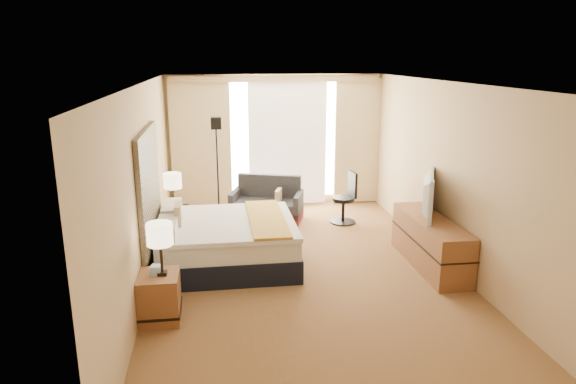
{
  "coord_description": "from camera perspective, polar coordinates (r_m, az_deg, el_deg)",
  "views": [
    {
      "loc": [
        -1.18,
        -6.56,
        2.94
      ],
      "look_at": [
        -0.18,
        0.4,
        1.07
      ],
      "focal_mm": 32.0,
      "sensor_mm": 36.0,
      "label": 1
    }
  ],
  "objects": [
    {
      "name": "floor",
      "position": [
        7.28,
        1.85,
        -8.93
      ],
      "size": [
        4.2,
        7.0,
        0.02
      ],
      "primitive_type": "cube",
      "color": "maroon",
      "rests_on": "ground"
    },
    {
      "name": "ceiling",
      "position": [
        6.67,
        2.04,
        11.95
      ],
      "size": [
        4.2,
        7.0,
        0.02
      ],
      "primitive_type": "cube",
      "color": "silver",
      "rests_on": "wall_back"
    },
    {
      "name": "wall_back",
      "position": [
        10.26,
        -1.49,
        5.69
      ],
      "size": [
        4.2,
        0.02,
        2.6
      ],
      "primitive_type": "cube",
      "color": "tan",
      "rests_on": "ground"
    },
    {
      "name": "wall_front",
      "position": [
        3.67,
        11.77,
        -12.07
      ],
      "size": [
        4.2,
        0.02,
        2.6
      ],
      "primitive_type": "cube",
      "color": "tan",
      "rests_on": "ground"
    },
    {
      "name": "wall_left",
      "position": [
        6.82,
        -15.7,
        0.4
      ],
      "size": [
        0.02,
        7.0,
        2.6
      ],
      "primitive_type": "cube",
      "color": "tan",
      "rests_on": "ground"
    },
    {
      "name": "wall_right",
      "position": [
        7.51,
        17.92,
        1.54
      ],
      "size": [
        0.02,
        7.0,
        2.6
      ],
      "primitive_type": "cube",
      "color": "tan",
      "rests_on": "ground"
    },
    {
      "name": "headboard",
      "position": [
        7.01,
        -15.16,
        0.66
      ],
      "size": [
        0.06,
        1.85,
        1.5
      ],
      "primitive_type": "cube",
      "color": "black",
      "rests_on": "wall_left"
    },
    {
      "name": "nightstand_left",
      "position": [
        6.16,
        -14.07,
        -11.25
      ],
      "size": [
        0.45,
        0.52,
        0.55
      ],
      "primitive_type": "cube",
      "color": "brown",
      "rests_on": "floor"
    },
    {
      "name": "nightstand_right",
      "position": [
        8.47,
        -12.47,
        -3.82
      ],
      "size": [
        0.45,
        0.52,
        0.55
      ],
      "primitive_type": "cube",
      "color": "brown",
      "rests_on": "floor"
    },
    {
      "name": "media_dresser",
      "position": [
        7.67,
        15.53,
        -5.43
      ],
      "size": [
        0.5,
        1.8,
        0.7
      ],
      "primitive_type": "cube",
      "color": "brown",
      "rests_on": "floor"
    },
    {
      "name": "window",
      "position": [
        10.26,
        -0.08,
        5.81
      ],
      "size": [
        2.3,
        0.02,
        2.3
      ],
      "primitive_type": "cube",
      "color": "white",
      "rests_on": "wall_back"
    },
    {
      "name": "curtains",
      "position": [
        10.13,
        -1.44,
        6.19
      ],
      "size": [
        4.12,
        0.19,
        2.56
      ],
      "color": "beige",
      "rests_on": "floor"
    },
    {
      "name": "bed",
      "position": [
        7.5,
        -6.81,
        -5.47
      ],
      "size": [
        1.93,
        1.77,
        0.94
      ],
      "color": "black",
      "rests_on": "floor"
    },
    {
      "name": "loveseat",
      "position": [
        9.48,
        -2.31,
        -1.53
      ],
      "size": [
        1.43,
        1.05,
        0.8
      ],
      "rotation": [
        0.0,
        0.0,
        -0.31
      ],
      "color": "maroon",
      "rests_on": "floor"
    },
    {
      "name": "floor_lamp",
      "position": [
        9.0,
        -7.9,
        4.65
      ],
      "size": [
        0.24,
        0.24,
        1.93
      ],
      "color": "black",
      "rests_on": "floor"
    },
    {
      "name": "desk_chair",
      "position": [
        9.31,
        6.46,
        -0.92
      ],
      "size": [
        0.46,
        0.46,
        0.94
      ],
      "rotation": [
        0.0,
        0.0,
        0.11
      ],
      "color": "black",
      "rests_on": "floor"
    },
    {
      "name": "lamp_left",
      "position": [
        5.86,
        -14.06,
        -4.67
      ],
      "size": [
        0.29,
        0.29,
        0.61
      ],
      "color": "black",
      "rests_on": "nightstand_left"
    },
    {
      "name": "lamp_right",
      "position": [
        8.33,
        -12.71,
        1.14
      ],
      "size": [
        0.28,
        0.28,
        0.6
      ],
      "color": "black",
      "rests_on": "nightstand_right"
    },
    {
      "name": "tissue_box",
      "position": [
        6.03,
        -14.42,
        -8.4
      ],
      "size": [
        0.14,
        0.14,
        0.11
      ],
      "primitive_type": "cube",
      "rotation": [
        0.0,
        0.0,
        -0.2
      ],
      "color": "#8CB2D8",
      "rests_on": "nightstand_left"
    },
    {
      "name": "telephone",
      "position": [
        8.44,
        -11.63,
        -1.63
      ],
      "size": [
        0.2,
        0.17,
        0.07
      ],
      "primitive_type": "cube",
      "rotation": [
        0.0,
        0.0,
        -0.16
      ],
      "color": "black",
      "rests_on": "nightstand_right"
    },
    {
      "name": "television",
      "position": [
        7.67,
        14.79,
        -0.2
      ],
      "size": [
        0.56,
        1.04,
        0.62
      ],
      "primitive_type": "imported",
      "rotation": [
        0.0,
        0.0,
        1.15
      ],
      "color": "black",
      "rests_on": "media_dresser"
    }
  ]
}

